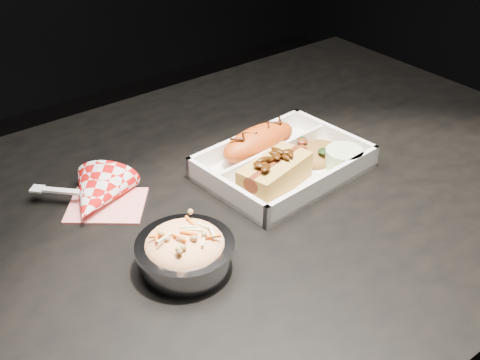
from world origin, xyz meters
name	(u,v)px	position (x,y,z in m)	size (l,w,h in m)	color
dining_table	(245,238)	(0.00, 0.00, 0.66)	(1.20, 0.80, 0.75)	black
food_tray	(283,166)	(0.08, 0.01, 0.76)	(0.26, 0.20, 0.04)	silver
fried_pastry	(259,142)	(0.08, 0.06, 0.78)	(0.15, 0.06, 0.05)	#BF4913
hotdog	(275,171)	(0.04, -0.02, 0.78)	(0.13, 0.08, 0.06)	gold
fried_rice_mound	(316,148)	(0.15, 0.00, 0.77)	(0.10, 0.08, 0.03)	brown
cupcake_liner	(344,158)	(0.16, -0.05, 0.77)	(0.06, 0.06, 0.03)	beige
foil_coleslaw_cup	(185,250)	(-0.17, -0.09, 0.78)	(0.13, 0.13, 0.06)	silver
napkin_fork	(96,196)	(-0.19, 0.10, 0.77)	(0.16, 0.16, 0.10)	red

